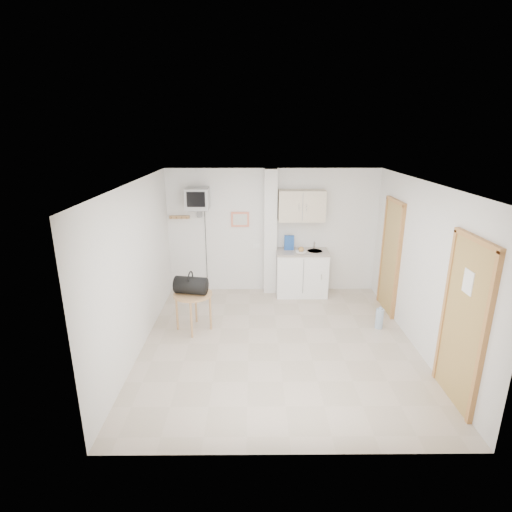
{
  "coord_description": "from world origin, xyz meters",
  "views": [
    {
      "loc": [
        -0.39,
        -5.55,
        3.19
      ],
      "look_at": [
        -0.34,
        0.6,
        1.25
      ],
      "focal_mm": 28.0,
      "sensor_mm": 36.0,
      "label": 1
    }
  ],
  "objects_px": {
    "duffel_bag": "(191,285)",
    "water_bottle": "(379,318)",
    "round_table": "(193,298)",
    "crt_television": "(198,199)"
  },
  "relations": [
    {
      "from": "crt_television",
      "to": "round_table",
      "type": "height_order",
      "value": "crt_television"
    },
    {
      "from": "round_table",
      "to": "water_bottle",
      "type": "xyz_separation_m",
      "value": [
        3.11,
        0.03,
        -0.39
      ]
    },
    {
      "from": "crt_television",
      "to": "water_bottle",
      "type": "relative_size",
      "value": 5.57
    },
    {
      "from": "round_table",
      "to": "water_bottle",
      "type": "bearing_deg",
      "value": 0.52
    },
    {
      "from": "duffel_bag",
      "to": "water_bottle",
      "type": "bearing_deg",
      "value": 11.52
    },
    {
      "from": "water_bottle",
      "to": "round_table",
      "type": "bearing_deg",
      "value": -179.48
    },
    {
      "from": "crt_television",
      "to": "water_bottle",
      "type": "bearing_deg",
      "value": -25.52
    },
    {
      "from": "duffel_bag",
      "to": "water_bottle",
      "type": "distance_m",
      "value": 3.19
    },
    {
      "from": "crt_television",
      "to": "duffel_bag",
      "type": "distance_m",
      "value": 1.92
    },
    {
      "from": "round_table",
      "to": "crt_television",
      "type": "bearing_deg",
      "value": 92.62
    }
  ]
}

